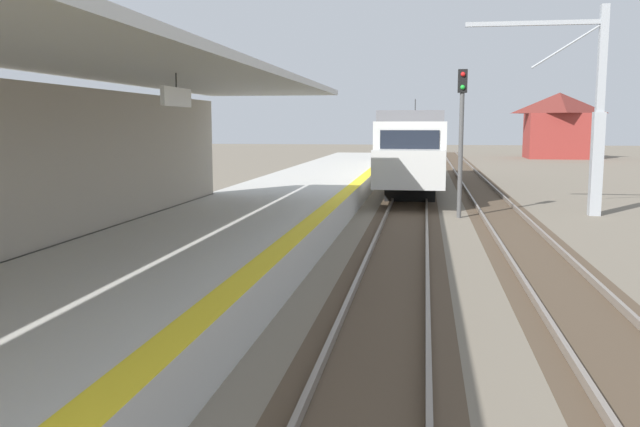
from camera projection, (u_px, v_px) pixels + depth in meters
station_platform at (237, 230)px, 18.07m from camera, size 5.00×80.00×0.91m
station_building_with_canopy at (16, 163)px, 11.17m from camera, size 4.85×24.00×4.43m
track_pair_nearest_platform at (404, 226)px, 21.36m from camera, size 2.34×120.00×0.16m
track_pair_middle at (513, 229)px, 20.83m from camera, size 2.34×120.00×0.16m
approaching_train at (413, 146)px, 34.66m from camera, size 2.93×19.60×4.76m
rail_signal_post at (461, 128)px, 23.23m from camera, size 0.32×0.34×5.20m
catenary_pylon_far_side at (590, 116)px, 23.84m from camera, size 5.00×0.40×7.50m
distant_trackside_house at (558, 124)px, 65.00m from camera, size 6.60×5.28×6.40m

